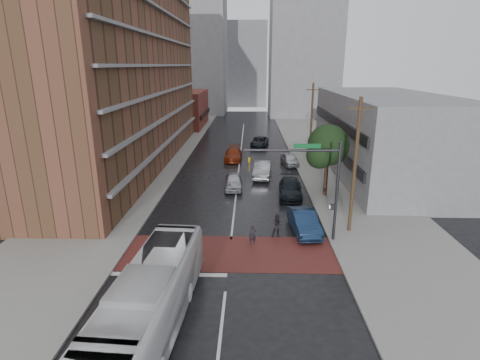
{
  "coord_description": "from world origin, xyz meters",
  "views": [
    {
      "loc": [
        1.29,
        -21.94,
        12.05
      ],
      "look_at": [
        0.56,
        5.75,
        3.5
      ],
      "focal_mm": 28.0,
      "sensor_mm": 36.0,
      "label": 1
    }
  ],
  "objects_px": {
    "car_travel_c": "(233,154)",
    "car_parked_mid": "(290,188)",
    "pedestrian_b": "(278,226)",
    "car_parked_near": "(304,222)",
    "transit_bus": "(151,298)",
    "car_travel_b": "(262,170)",
    "car_parked_far": "(290,159)",
    "suv_travel": "(260,142)",
    "pedestrian_a": "(253,235)",
    "car_travel_a": "(233,181)"
  },
  "relations": [
    {
      "from": "car_travel_c",
      "to": "car_parked_mid",
      "type": "height_order",
      "value": "car_travel_c"
    },
    {
      "from": "pedestrian_b",
      "to": "car_parked_near",
      "type": "height_order",
      "value": "pedestrian_b"
    },
    {
      "from": "transit_bus",
      "to": "car_travel_b",
      "type": "distance_m",
      "value": 25.97
    },
    {
      "from": "car_parked_far",
      "to": "suv_travel",
      "type": "bearing_deg",
      "value": 98.33
    },
    {
      "from": "car_travel_b",
      "to": "car_parked_far",
      "type": "relative_size",
      "value": 1.22
    },
    {
      "from": "car_travel_b",
      "to": "car_parked_near",
      "type": "height_order",
      "value": "car_travel_b"
    },
    {
      "from": "suv_travel",
      "to": "car_parked_mid",
      "type": "distance_m",
      "value": 22.9
    },
    {
      "from": "transit_bus",
      "to": "pedestrian_b",
      "type": "height_order",
      "value": "transit_bus"
    },
    {
      "from": "transit_bus",
      "to": "car_parked_mid",
      "type": "distance_m",
      "value": 20.78
    },
    {
      "from": "car_travel_b",
      "to": "car_parked_mid",
      "type": "xyz_separation_m",
      "value": [
        2.48,
        -6.3,
        -0.08
      ]
    },
    {
      "from": "car_travel_b",
      "to": "suv_travel",
      "type": "relative_size",
      "value": 1.0
    },
    {
      "from": "suv_travel",
      "to": "car_parked_near",
      "type": "bearing_deg",
      "value": -76.66
    },
    {
      "from": "car_parked_near",
      "to": "car_parked_far",
      "type": "distance_m",
      "value": 19.63
    },
    {
      "from": "suv_travel",
      "to": "car_parked_near",
      "type": "height_order",
      "value": "car_parked_near"
    },
    {
      "from": "car_travel_b",
      "to": "car_parked_mid",
      "type": "distance_m",
      "value": 6.78
    },
    {
      "from": "pedestrian_a",
      "to": "car_travel_b",
      "type": "distance_m",
      "value": 16.56
    },
    {
      "from": "pedestrian_a",
      "to": "car_parked_mid",
      "type": "distance_m",
      "value": 10.85
    },
    {
      "from": "pedestrian_a",
      "to": "car_parked_mid",
      "type": "relative_size",
      "value": 0.27
    },
    {
      "from": "car_parked_near",
      "to": "pedestrian_a",
      "type": "bearing_deg",
      "value": -155.77
    },
    {
      "from": "pedestrian_a",
      "to": "pedestrian_b",
      "type": "relative_size",
      "value": 0.83
    },
    {
      "from": "suv_travel",
      "to": "car_travel_b",
      "type": "bearing_deg",
      "value": -81.78
    },
    {
      "from": "car_parked_near",
      "to": "car_travel_b",
      "type": "bearing_deg",
      "value": 94.79
    },
    {
      "from": "pedestrian_a",
      "to": "car_travel_a",
      "type": "xyz_separation_m",
      "value": [
        -1.87,
        12.43,
        0.02
      ]
    },
    {
      "from": "suv_travel",
      "to": "car_parked_far",
      "type": "xyz_separation_m",
      "value": [
        3.5,
        -11.13,
        -0.0
      ]
    },
    {
      "from": "pedestrian_a",
      "to": "car_parked_far",
      "type": "distance_m",
      "value": 22.36
    },
    {
      "from": "car_parked_mid",
      "to": "car_parked_far",
      "type": "relative_size",
      "value": 1.27
    },
    {
      "from": "car_travel_a",
      "to": "car_travel_b",
      "type": "xyz_separation_m",
      "value": [
        3.05,
        4.09,
        0.1
      ]
    },
    {
      "from": "pedestrian_b",
      "to": "car_parked_far",
      "type": "height_order",
      "value": "pedestrian_b"
    },
    {
      "from": "car_travel_b",
      "to": "car_parked_mid",
      "type": "bearing_deg",
      "value": -62.89
    },
    {
      "from": "car_travel_c",
      "to": "suv_travel",
      "type": "distance_m",
      "value": 9.37
    },
    {
      "from": "transit_bus",
      "to": "car_travel_c",
      "type": "relative_size",
      "value": 2.15
    },
    {
      "from": "car_travel_c",
      "to": "car_travel_a",
      "type": "bearing_deg",
      "value": -85.85
    },
    {
      "from": "car_travel_b",
      "to": "suv_travel",
      "type": "xyz_separation_m",
      "value": [
        0.08,
        16.47,
        -0.13
      ]
    },
    {
      "from": "pedestrian_a",
      "to": "car_parked_near",
      "type": "height_order",
      "value": "car_parked_near"
    },
    {
      "from": "car_travel_a",
      "to": "suv_travel",
      "type": "bearing_deg",
      "value": 79.19
    },
    {
      "from": "car_parked_near",
      "to": "car_travel_a",
      "type": "bearing_deg",
      "value": 113.5
    },
    {
      "from": "pedestrian_b",
      "to": "car_parked_mid",
      "type": "height_order",
      "value": "pedestrian_b"
    },
    {
      "from": "pedestrian_b",
      "to": "car_parked_far",
      "type": "bearing_deg",
      "value": 76.13
    },
    {
      "from": "car_travel_a",
      "to": "car_travel_b",
      "type": "distance_m",
      "value": 5.1
    },
    {
      "from": "car_travel_c",
      "to": "car_parked_near",
      "type": "xyz_separation_m",
      "value": [
        6.27,
        -22.13,
        0.03
      ]
    },
    {
      "from": "car_parked_far",
      "to": "car_parked_near",
      "type": "bearing_deg",
      "value": -101.77
    },
    {
      "from": "pedestrian_a",
      "to": "car_parked_mid",
      "type": "height_order",
      "value": "car_parked_mid"
    },
    {
      "from": "pedestrian_b",
      "to": "suv_travel",
      "type": "relative_size",
      "value": 0.34
    },
    {
      "from": "car_parked_mid",
      "to": "transit_bus",
      "type": "bearing_deg",
      "value": -109.95
    },
    {
      "from": "car_travel_a",
      "to": "car_parked_near",
      "type": "relative_size",
      "value": 0.9
    },
    {
      "from": "car_travel_a",
      "to": "car_travel_c",
      "type": "distance_m",
      "value": 11.95
    },
    {
      "from": "transit_bus",
      "to": "car_parked_far",
      "type": "relative_size",
      "value": 2.72
    },
    {
      "from": "pedestrian_b",
      "to": "car_travel_a",
      "type": "xyz_separation_m",
      "value": [
        -3.69,
        11.19,
        -0.12
      ]
    },
    {
      "from": "transit_bus",
      "to": "car_parked_far",
      "type": "bearing_deg",
      "value": 76.35
    },
    {
      "from": "pedestrian_b",
      "to": "car_parked_near",
      "type": "relative_size",
      "value": 0.36
    }
  ]
}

